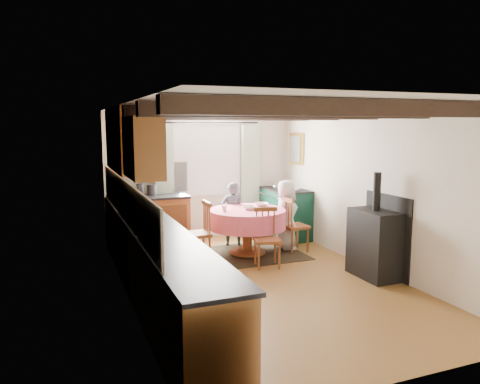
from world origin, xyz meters
name	(u,v)px	position (x,y,z in m)	size (l,w,h in m)	color
floor	(261,282)	(0.00, 0.00, 0.00)	(3.60, 5.50, 0.00)	brown
ceiling	(262,106)	(0.00, 0.00, 2.40)	(3.60, 5.50, 0.00)	white
wall_back	(202,176)	(0.00, 2.75, 1.20)	(3.60, 0.00, 2.40)	silver
wall_front	(403,244)	(0.00, -2.75, 1.20)	(3.60, 0.00, 2.40)	silver
wall_left	(126,205)	(-1.80, 0.00, 1.20)	(0.00, 5.50, 2.40)	silver
wall_right	(372,189)	(1.80, 0.00, 1.20)	(0.00, 5.50, 2.40)	silver
beam_a	(352,108)	(0.00, -2.00, 2.31)	(3.60, 0.16, 0.16)	#332218
beam_b	(299,111)	(0.00, -1.00, 2.31)	(3.60, 0.16, 0.16)	#332218
beam_c	(262,113)	(0.00, 0.00, 2.31)	(3.60, 0.16, 0.16)	#332218
beam_d	(235,115)	(0.00, 1.00, 2.31)	(3.60, 0.16, 0.16)	#332218
beam_e	(214,116)	(0.00, 2.00, 2.31)	(3.60, 0.16, 0.16)	#332218
splash_left	(124,201)	(-1.78, 0.30, 1.20)	(0.02, 4.50, 0.55)	beige
splash_back	(150,178)	(-1.00, 2.73, 1.20)	(1.40, 0.02, 0.55)	beige
base_cabinet_left	(153,263)	(-1.50, 0.00, 0.44)	(0.60, 5.30, 0.88)	brown
base_cabinet_back	(151,222)	(-1.05, 2.45, 0.44)	(1.30, 0.60, 0.88)	brown
worktop_left	(153,227)	(-1.48, 0.00, 0.90)	(0.64, 5.30, 0.04)	black
worktop_back	(150,197)	(-1.05, 2.43, 0.90)	(1.30, 0.64, 0.04)	black
wall_cabinet_glass	(124,139)	(-1.63, 1.20, 1.95)	(0.34, 1.80, 0.90)	brown
wall_cabinet_solid	(143,147)	(-1.63, -0.30, 1.90)	(0.34, 0.90, 0.70)	brown
window_frame	(207,155)	(0.10, 2.73, 1.60)	(1.34, 0.03, 1.54)	white
window_pane	(207,155)	(0.10, 2.74, 1.60)	(1.20, 0.01, 1.40)	white
curtain_left	(164,183)	(-0.75, 2.65, 1.10)	(0.35, 0.10, 2.10)	#A5BE97
curtain_right	(250,179)	(0.95, 2.65, 1.10)	(0.35, 0.10, 2.10)	#A5BE97
curtain_rod	(208,122)	(0.10, 2.65, 2.20)	(0.03, 0.03, 2.00)	black
wall_picture	(296,149)	(1.77, 2.30, 1.70)	(0.04, 0.50, 0.60)	gold
wall_plate	(254,148)	(1.05, 2.72, 1.70)	(0.30, 0.30, 0.02)	silver
rug	(247,254)	(0.35, 1.34, 0.01)	(1.80, 1.40, 0.01)	#2E271B
dining_table	(247,232)	(0.35, 1.34, 0.38)	(1.27, 1.27, 0.77)	pink
chair_near	(267,238)	(0.36, 0.58, 0.45)	(0.39, 0.41, 0.91)	brown
chair_left	(197,232)	(-0.55, 1.26, 0.48)	(0.41, 0.43, 0.97)	brown
chair_right	(295,224)	(1.19, 1.24, 0.47)	(0.40, 0.42, 0.94)	brown
aga_range	(285,213)	(1.47, 2.16, 0.49)	(0.68, 1.05, 0.97)	#0A3426
cast_iron_stove	(375,225)	(1.58, -0.40, 0.75)	(0.45, 0.75, 1.50)	black
child_far	(233,214)	(0.32, 1.97, 0.58)	(0.42, 0.28, 1.16)	#3A4951
child_right	(286,215)	(1.11, 1.42, 0.61)	(0.59, 0.39, 1.22)	silver
bowl_a	(262,205)	(0.70, 1.55, 0.79)	(0.23, 0.23, 0.06)	silver
bowl_b	(250,208)	(0.37, 1.30, 0.80)	(0.21, 0.21, 0.07)	silver
cup	(224,208)	(-0.06, 1.35, 0.81)	(0.09, 0.09, 0.09)	silver
canister_tall	(140,190)	(-1.22, 2.44, 1.03)	(0.13, 0.13, 0.23)	#262628
canister_wide	(152,190)	(-1.01, 2.50, 1.01)	(0.17, 0.17, 0.19)	#262628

